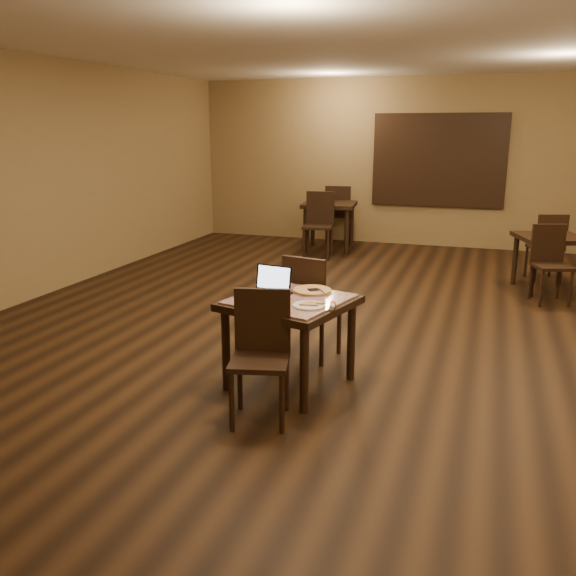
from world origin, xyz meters
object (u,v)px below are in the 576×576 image
(pizza_pan, at_px, (312,292))
(other_table_b_chair_near, at_px, (319,221))
(other_table_a_chair_near, at_px, (550,259))
(chair_main_far, at_px, (309,302))
(chair_main_near, at_px, (261,347))
(other_table_b, at_px, (329,211))
(other_table_a, at_px, (549,245))
(other_table_a_chair_far, at_px, (548,243))
(other_table_b_chair_far, at_px, (338,211))
(laptop, at_px, (271,286))
(tiled_table, at_px, (290,310))

(pizza_pan, bearing_deg, other_table_b_chair_near, 105.06)
(pizza_pan, height_order, other_table_a_chair_near, other_table_a_chair_near)
(chair_main_far, distance_m, other_table_b_chair_near, 4.74)
(chair_main_far, bearing_deg, chair_main_near, 101.45)
(chair_main_far, height_order, other_table_b, chair_main_far)
(chair_main_far, xyz_separation_m, other_table_a_chair_near, (2.27, 2.85, -0.02))
(other_table_a, height_order, other_table_b_chair_near, other_table_b_chair_near)
(other_table_b_chair_near, bearing_deg, other_table_a_chair_far, -15.86)
(other_table_a_chair_far, xyz_separation_m, other_table_b_chair_far, (-3.50, 1.87, 0.07))
(chair_main_far, height_order, other_table_b_chair_near, other_table_b_chair_near)
(pizza_pan, bearing_deg, other_table_a_chair_far, 63.40)
(chair_main_far, bearing_deg, other_table_a, -112.29)
(pizza_pan, xyz_separation_m, other_table_a_chair_near, (2.13, 3.23, -0.22))
(laptop, bearing_deg, other_table_b_chair_far, 107.25)
(chair_main_near, relative_size, other_table_a_chair_near, 1.01)
(other_table_b_chair_far, bearing_deg, laptop, 92.70)
(other_table_b_chair_far, bearing_deg, other_table_b_chair_near, 82.89)
(tiled_table, relative_size, other_table_b_chair_far, 1.04)
(pizza_pan, distance_m, other_table_a_chair_near, 3.87)
(chair_main_far, xyz_separation_m, other_table_b_chair_near, (-1.20, 4.58, 0.05))
(chair_main_near, distance_m, other_table_b_chair_far, 7.18)
(laptop, relative_size, other_table_b_chair_far, 0.33)
(chair_main_near, distance_m, chair_main_far, 1.23)
(tiled_table, relative_size, other_table_b_chair_near, 1.04)
(pizza_pan, bearing_deg, other_table_a, 60.39)
(other_table_a, bearing_deg, other_table_b, 134.43)
(pizza_pan, bearing_deg, other_table_b, 103.32)
(chair_main_near, distance_m, other_table_b, 6.56)
(other_table_a_chair_far, distance_m, other_table_b, 3.72)
(chair_main_near, relative_size, pizza_pan, 2.87)
(chair_main_near, relative_size, chair_main_far, 0.97)
(chair_main_near, height_order, other_table_b, chair_main_near)
(chair_main_near, height_order, other_table_a, chair_main_near)
(other_table_b_chair_far, bearing_deg, chair_main_far, 95.19)
(laptop, bearing_deg, tiled_table, -18.81)
(laptop, distance_m, other_table_a_chair_near, 4.17)
(laptop, height_order, other_table_b, laptop)
(other_table_a_chair_near, relative_size, other_table_b_chair_far, 0.89)
(laptop, distance_m, other_table_a, 4.65)
(pizza_pan, relative_size, other_table_a_chair_near, 0.35)
(tiled_table, bearing_deg, other_table_b, 116.57)
(other_table_a, height_order, other_table_a_chair_near, other_table_a_chair_near)
(chair_main_near, relative_size, other_table_a, 0.97)
(chair_main_near, bearing_deg, chair_main_far, 76.28)
(other_table_b_chair_near, bearing_deg, pizza_pan, -81.12)
(other_table_a, distance_m, other_table_a_chair_far, 0.57)
(other_table_a_chair_far, xyz_separation_m, other_table_b_chair_near, (-3.52, 0.60, 0.07))
(tiled_table, xyz_separation_m, other_table_a_chair_far, (2.30, 4.60, -0.12))
(chair_main_near, bearing_deg, pizza_pan, 67.12)
(laptop, relative_size, other_table_b_chair_near, 0.33)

